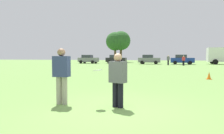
{
  "coord_description": "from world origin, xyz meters",
  "views": [
    {
      "loc": [
        1.42,
        -5.39,
        1.48
      ],
      "look_at": [
        -0.98,
        3.22,
        1.02
      ],
      "focal_mm": 32.63,
      "sensor_mm": 36.0,
      "label": 1
    }
  ],
  "objects": [
    {
      "name": "ground_plane",
      "position": [
        0.0,
        0.0,
        0.0
      ],
      "size": [
        149.1,
        149.1,
        0.0
      ],
      "primitive_type": "plane",
      "color": "#6B9347"
    },
    {
      "name": "tree_west_maple",
      "position": [
        -10.68,
        46.71,
        5.57
      ],
      "size": [
        4.98,
        4.98,
        8.1
      ],
      "color": "brown",
      "rests_on": "ground"
    },
    {
      "name": "player_defender",
      "position": [
        0.01,
        0.3,
        0.88
      ],
      "size": [
        0.53,
        0.41,
        1.57
      ],
      "color": "black",
      "rests_on": "ground"
    },
    {
      "name": "parked_car_mid_left",
      "position": [
        -9.32,
        36.24,
        0.92
      ],
      "size": [
        4.2,
        2.22,
        1.82
      ],
      "color": "black",
      "rests_on": "ground"
    },
    {
      "name": "traffic_cone",
      "position": [
        3.97,
        8.98,
        0.23
      ],
      "size": [
        0.32,
        0.32,
        0.48
      ],
      "color": "#D8590C",
      "rests_on": "ground"
    },
    {
      "name": "bystander_far_jogger",
      "position": [
        1.35,
        30.81,
        0.96
      ],
      "size": [
        0.48,
        0.54,
        1.7
      ],
      "color": "black",
      "rests_on": "ground"
    },
    {
      "name": "bystander_field_marshal",
      "position": [
        3.78,
        29.93,
        0.91
      ],
      "size": [
        0.51,
        0.4,
        1.62
      ],
      "color": "black",
      "rests_on": "ground"
    },
    {
      "name": "frisbee",
      "position": [
        -0.6,
        0.27,
        1.07
      ],
      "size": [
        0.27,
        0.27,
        0.06
      ],
      "color": "white"
    },
    {
      "name": "parked_car_center",
      "position": [
        -2.28,
        34.86,
        0.92
      ],
      "size": [
        4.2,
        2.22,
        1.82
      ],
      "color": "slate",
      "rests_on": "ground"
    },
    {
      "name": "tree_west_oak",
      "position": [
        -12.13,
        46.3,
        5.41
      ],
      "size": [
        4.84,
        4.84,
        7.87
      ],
      "color": "brown",
      "rests_on": "ground"
    },
    {
      "name": "player_thrower",
      "position": [
        -1.76,
        0.22,
        0.97
      ],
      "size": [
        0.5,
        0.31,
        1.73
      ],
      "color": "gray",
      "rests_on": "ground"
    },
    {
      "name": "parked_car_near_left",
      "position": [
        -15.12,
        34.99,
        0.92
      ],
      "size": [
        4.2,
        2.22,
        1.82
      ],
      "color": "slate",
      "rests_on": "ground"
    },
    {
      "name": "parked_car_mid_right",
      "position": [
        3.82,
        34.82,
        0.92
      ],
      "size": [
        4.2,
        2.22,
        1.82
      ],
      "color": "navy",
      "rests_on": "ground"
    }
  ]
}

